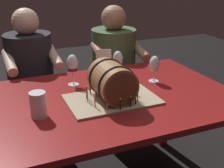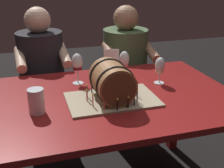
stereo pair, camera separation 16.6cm
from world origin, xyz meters
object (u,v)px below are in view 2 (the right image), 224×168
at_px(wine_glass_rose, 124,60).
at_px(dining_table, 112,111).
at_px(wine_glass_white, 160,67).
at_px(menu_card, 111,60).
at_px(person_seated_right, 125,77).
at_px(wine_glass_red, 77,63).
at_px(person_seated_left, 43,86).
at_px(beer_pint, 36,102).
at_px(barrel_cake, 112,84).

bearing_deg(wine_glass_rose, dining_table, -120.19).
bearing_deg(wine_glass_white, menu_card, 125.40).
bearing_deg(menu_card, person_seated_right, 74.13).
xyz_separation_m(wine_glass_red, person_seated_left, (-0.19, 0.53, -0.33)).
bearing_deg(beer_pint, menu_card, 43.33).
xyz_separation_m(barrel_cake, menu_card, (0.14, 0.49, -0.02)).
bearing_deg(menu_card, dining_table, -88.78).
distance_m(barrel_cake, menu_card, 0.51).
distance_m(beer_pint, person_seated_left, 0.93).
distance_m(dining_table, barrel_cake, 0.21).
distance_m(dining_table, wine_glass_white, 0.42).
bearing_deg(beer_pint, barrel_cake, 4.91).
bearing_deg(menu_card, person_seated_left, 159.72).
xyz_separation_m(wine_glass_rose, wine_glass_white, (0.17, -0.20, 0.00)).
relative_size(menu_card, person_seated_left, 0.13).
xyz_separation_m(beer_pint, person_seated_right, (0.79, 0.89, -0.26)).
relative_size(wine_glass_red, beer_pint, 1.52).
height_order(wine_glass_rose, person_seated_right, person_seated_right).
distance_m(wine_glass_rose, wine_glass_white, 0.26).
relative_size(dining_table, menu_card, 9.09).
bearing_deg(wine_glass_white, person_seated_left, 135.84).
distance_m(beer_pint, menu_card, 0.77).
distance_m(dining_table, person_seated_left, 0.87).
bearing_deg(menu_card, barrel_cake, -89.17).
bearing_deg(person_seated_left, person_seated_right, 0.01).
relative_size(wine_glass_rose, beer_pint, 1.33).
xyz_separation_m(wine_glass_white, person_seated_left, (-0.70, 0.68, -0.31)).
distance_m(wine_glass_white, person_seated_left, 1.02).
bearing_deg(barrel_cake, wine_glass_white, 24.59).
xyz_separation_m(dining_table, barrel_cake, (-0.02, -0.06, 0.20)).
xyz_separation_m(barrel_cake, wine_glass_rose, (0.20, 0.37, 0.01)).
distance_m(wine_glass_rose, person_seated_right, 0.60).
relative_size(wine_glass_white, person_seated_left, 0.15).
relative_size(beer_pint, person_seated_right, 0.11).
bearing_deg(wine_glass_red, person_seated_right, 46.35).
height_order(wine_glass_red, menu_card, wine_glass_red).
bearing_deg(menu_card, wine_glass_red, -130.83).
bearing_deg(menu_card, wine_glass_white, -37.62).
height_order(wine_glass_white, person_seated_left, person_seated_left).
xyz_separation_m(dining_table, beer_pint, (-0.44, -0.10, 0.16)).
height_order(barrel_cake, person_seated_left, person_seated_left).
xyz_separation_m(wine_glass_rose, person_seated_right, (0.18, 0.48, -0.31)).
distance_m(beer_pint, person_seated_right, 1.21).
bearing_deg(person_seated_right, wine_glass_red, -133.65).
xyz_separation_m(dining_table, wine_glass_red, (-0.16, 0.25, 0.24)).
relative_size(beer_pint, menu_card, 0.83).
bearing_deg(barrel_cake, dining_table, 71.29).
height_order(wine_glass_rose, beer_pint, wine_glass_rose).
bearing_deg(person_seated_left, wine_glass_rose, -42.52).
bearing_deg(person_seated_left, barrel_cake, -68.75).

